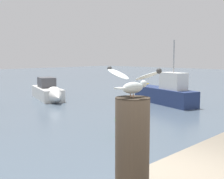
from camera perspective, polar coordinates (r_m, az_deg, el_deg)
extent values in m
cylinder|color=#382D23|center=(2.69, 3.91, -11.25)|extent=(0.31, 0.31, 0.92)
cylinder|color=tan|center=(2.57, 4.11, -1.21)|extent=(0.01, 0.01, 0.04)
cylinder|color=tan|center=(2.59, 3.55, -1.13)|extent=(0.01, 0.01, 0.04)
ellipsoid|color=silver|center=(2.58, 4.00, 0.34)|extent=(0.24, 0.11, 0.10)
sphere|color=silver|center=(2.67, 6.06, 1.12)|extent=(0.06, 0.06, 0.06)
cone|color=yellow|center=(2.71, 6.86, 1.10)|extent=(0.05, 0.02, 0.02)
cube|color=silver|center=(2.48, 1.59, 0.23)|extent=(0.08, 0.09, 0.01)
ellipsoid|color=silver|center=(2.44, 6.81, 2.60)|extent=(0.15, 0.28, 0.10)
sphere|color=#3C3C3C|center=(2.35, 9.00, 3.53)|extent=(0.04, 0.04, 0.04)
ellipsoid|color=silver|center=(2.70, 1.19, 3.02)|extent=(0.15, 0.28, 0.10)
sphere|color=#3C3C3C|center=(2.79, -0.46, 4.06)|extent=(0.04, 0.04, 0.04)
cube|color=silver|center=(20.38, -12.30, -0.69)|extent=(2.67, 4.32, 0.76)
cone|color=silver|center=(18.08, -10.61, -1.43)|extent=(1.50, 1.50, 1.16)
cube|color=#47474C|center=(20.44, -12.44, 1.34)|extent=(1.42, 1.66, 0.67)
cube|color=navy|center=(18.20, 10.00, -1.22)|extent=(2.49, 4.83, 0.93)
cone|color=navy|center=(20.30, 5.32, -0.23)|extent=(1.30, 1.30, 1.04)
cube|color=white|center=(17.50, 11.67, 1.60)|extent=(1.27, 1.79, 0.98)
cylinder|color=#A5A5A8|center=(17.44, 11.77, 6.26)|extent=(0.08, 0.08, 1.86)
cylinder|color=green|center=(10.82, 2.01, -7.95)|extent=(0.44, 0.44, 0.35)
sphere|color=green|center=(10.72, 2.02, -5.81)|extent=(0.56, 0.56, 0.56)
cylinder|color=#2D2D2D|center=(10.63, 2.03, -3.24)|extent=(0.05, 0.05, 0.50)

